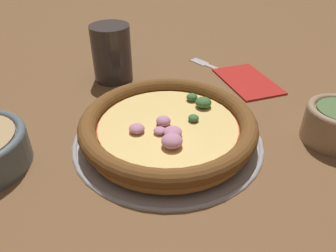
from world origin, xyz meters
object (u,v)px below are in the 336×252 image
(pizza_tray, at_px, (168,138))
(pizza, at_px, (168,126))
(napkin, at_px, (248,80))
(drinking_cup, at_px, (112,53))
(fork, at_px, (217,69))

(pizza_tray, xyz_separation_m, pizza, (-0.00, -0.00, 0.02))
(napkin, bearing_deg, drinking_cup, 88.76)
(drinking_cup, bearing_deg, fork, -76.55)
(pizza, relative_size, fork, 2.03)
(pizza, xyz_separation_m, drinking_cup, (0.22, 0.13, 0.03))
(pizza, distance_m, drinking_cup, 0.26)
(napkin, bearing_deg, pizza, 142.63)
(fork, bearing_deg, pizza, 114.35)
(pizza, xyz_separation_m, fork, (0.28, -0.10, -0.03))
(drinking_cup, xyz_separation_m, fork, (0.06, -0.23, -0.06))
(napkin, xyz_separation_m, fork, (0.06, 0.06, -0.00))
(pizza, height_order, napkin, pizza)
(drinking_cup, distance_m, fork, 0.24)
(drinking_cup, bearing_deg, napkin, -91.24)
(fork, bearing_deg, pizza_tray, 114.30)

